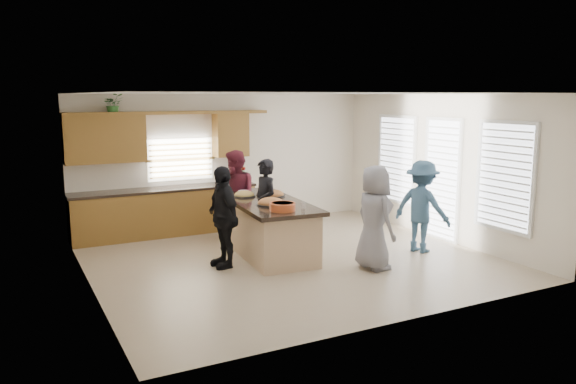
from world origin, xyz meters
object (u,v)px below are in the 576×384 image
salad_bowl (283,206)px  woman_left_back (265,204)px  woman_left_mid (236,195)px  woman_right_back (422,206)px  woman_left_front (223,217)px  island (266,228)px  woman_right_front (375,218)px

salad_bowl → woman_left_back: size_ratio=0.25×
woman_left_mid → woman_right_back: bearing=39.5°
woman_right_back → woman_left_front: bearing=56.2°
woman_left_mid → salad_bowl: bearing=-10.2°
island → woman_left_mid: bearing=100.6°
island → woman_left_mid: size_ratio=1.60×
woman_right_back → woman_left_back: bearing=36.8°
woman_left_mid → island: bearing=-3.2°
woman_right_back → salad_bowl: bearing=63.6°
island → woman_left_mid: woman_left_mid is taller
woman_left_mid → woman_left_front: 1.75m
island → woman_left_back: size_ratio=1.70×
island → woman_right_front: bearing=-50.2°
woman_right_back → woman_right_front: 1.42m
woman_left_back → woman_left_mid: 0.84m
salad_bowl → woman_left_front: size_ratio=0.25×
woman_right_front → island: bearing=35.3°
woman_left_back → woman_right_back: size_ratio=1.00×
island → woman_left_mid: 1.19m
woman_left_front → woman_right_front: bearing=56.5°
woman_left_front → island: bearing=109.8°
woman_left_back → woman_left_front: size_ratio=0.99×
woman_left_mid → woman_right_front: bearing=15.5°
woman_left_back → woman_left_front: bearing=-60.8°
woman_left_back → woman_right_front: 2.20m
island → woman_right_back: woman_right_back is taller
woman_right_front → woman_left_mid: bearing=24.9°
woman_left_back → woman_right_front: woman_right_front is taller
woman_left_mid → woman_left_front: woman_left_mid is taller
woman_left_mid → woman_right_front: size_ratio=1.03×
woman_left_back → woman_left_front: (-1.08, -0.71, 0.01)m
woman_left_front → woman_right_front: 2.44m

